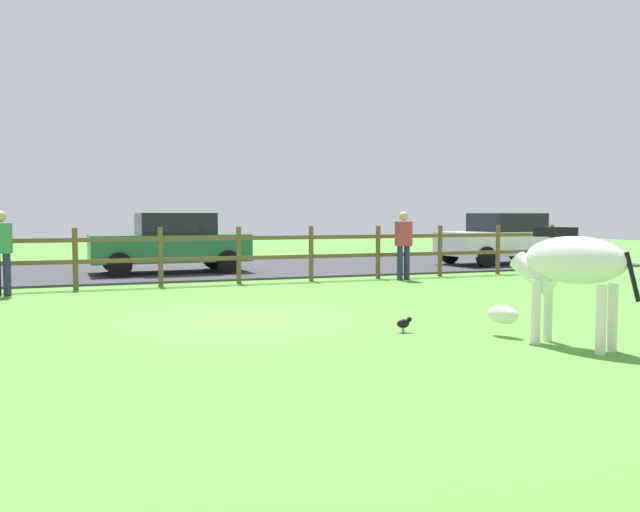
% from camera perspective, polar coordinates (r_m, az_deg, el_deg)
% --- Properties ---
extents(ground_plane, '(60.00, 60.00, 0.00)m').
position_cam_1_polar(ground_plane, '(9.88, -6.97, -5.49)').
color(ground_plane, '#549338').
extents(parking_asphalt, '(28.00, 7.40, 0.05)m').
position_cam_1_polar(parking_asphalt, '(18.99, -13.39, -1.13)').
color(parking_asphalt, '#38383D').
rests_on(parking_asphalt, ground_plane).
extents(paddock_fence, '(20.94, 0.11, 1.29)m').
position_cam_1_polar(paddock_fence, '(14.61, -13.73, 0.25)').
color(paddock_fence, brown).
rests_on(paddock_fence, ground_plane).
extents(zebra, '(0.96, 1.85, 1.41)m').
position_cam_1_polar(zebra, '(8.22, 20.74, -1.03)').
color(zebra, white).
rests_on(zebra, ground_plane).
extents(crow_on_grass, '(0.22, 0.10, 0.20)m').
position_cam_1_polar(crow_on_grass, '(8.77, 7.33, -5.81)').
color(crow_on_grass, black).
rests_on(crow_on_grass, ground_plane).
extents(parked_car_green, '(4.06, 2.00, 1.56)m').
position_cam_1_polar(parked_car_green, '(17.54, -12.84, 1.17)').
color(parked_car_green, '#236B38').
rests_on(parked_car_green, parking_asphalt).
extents(parked_car_white, '(4.14, 2.19, 1.56)m').
position_cam_1_polar(parked_car_white, '(20.91, 15.70, 1.50)').
color(parked_car_white, white).
rests_on(parked_car_white, parking_asphalt).
extents(visitor_left_of_tree, '(0.39, 0.27, 1.64)m').
position_cam_1_polar(visitor_left_of_tree, '(13.91, -26.01, 0.55)').
color(visitor_left_of_tree, '#232847').
rests_on(visitor_left_of_tree, ground_plane).
extents(visitor_right_of_tree, '(0.37, 0.23, 1.64)m').
position_cam_1_polar(visitor_right_of_tree, '(15.72, 7.29, 1.20)').
color(visitor_right_of_tree, '#232847').
rests_on(visitor_right_of_tree, ground_plane).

